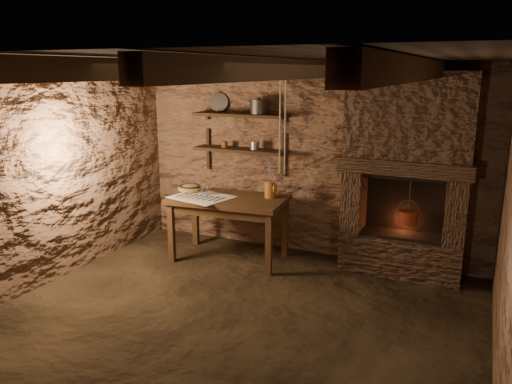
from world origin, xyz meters
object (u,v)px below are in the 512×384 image
at_px(stoneware_jug, 270,182).
at_px(red_pot, 408,216).
at_px(work_table, 229,226).
at_px(wooden_bowl, 190,189).
at_px(iron_stockpot, 259,108).

height_order(stoneware_jug, red_pot, stoneware_jug).
bearing_deg(red_pot, work_table, -169.61).
bearing_deg(stoneware_jug, red_pot, -7.18).
distance_m(work_table, wooden_bowl, 0.71).
xyz_separation_m(iron_stockpot, red_pot, (1.90, -0.12, -1.15)).
xyz_separation_m(stoneware_jug, wooden_bowl, (-1.05, -0.15, -0.16)).
bearing_deg(iron_stockpot, red_pot, -3.62).
distance_m(stoneware_jug, red_pot, 1.64).
height_order(wooden_bowl, red_pot, red_pot).
height_order(work_table, wooden_bowl, wooden_bowl).
xyz_separation_m(work_table, iron_stockpot, (0.18, 0.50, 1.42)).
xyz_separation_m(work_table, red_pot, (2.08, 0.38, 0.28)).
bearing_deg(wooden_bowl, red_pot, 7.19).
height_order(iron_stockpot, red_pot, iron_stockpot).
xyz_separation_m(wooden_bowl, iron_stockpot, (0.76, 0.46, 1.02)).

